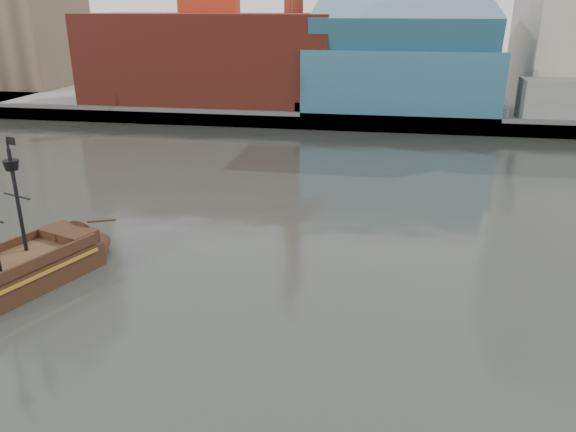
# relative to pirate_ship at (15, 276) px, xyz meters

# --- Properties ---
(ground) EXTENTS (400.00, 400.00, 0.00)m
(ground) POSITION_rel_pirate_ship_xyz_m (16.12, -6.59, -0.99)
(ground) COLOR #282A25
(ground) RESTS_ON ground
(promenade_far) EXTENTS (220.00, 60.00, 2.00)m
(promenade_far) POSITION_rel_pirate_ship_xyz_m (16.12, 85.41, 0.01)
(promenade_far) COLOR slate
(promenade_far) RESTS_ON ground
(seawall) EXTENTS (220.00, 1.00, 2.60)m
(seawall) POSITION_rel_pirate_ship_xyz_m (16.12, 55.91, 0.31)
(seawall) COLOR #4C4C49
(seawall) RESTS_ON ground
(pirate_ship) EXTENTS (9.09, 15.25, 10.96)m
(pirate_ship) POSITION_rel_pirate_ship_xyz_m (0.00, 0.00, 0.00)
(pirate_ship) COLOR black
(pirate_ship) RESTS_ON ground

